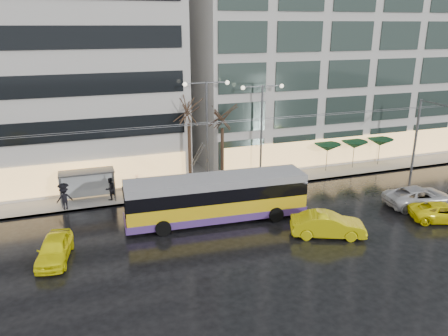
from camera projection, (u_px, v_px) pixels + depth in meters
name	position (u px, v px, depth m)	size (l,w,h in m)	color
ground	(227.00, 247.00, 27.98)	(140.00, 140.00, 0.00)	black
sidewalk	(198.00, 175.00, 41.14)	(80.00, 10.00, 0.15)	gray
kerb	(214.00, 193.00, 36.70)	(80.00, 0.10, 0.15)	slate
building_right	(335.00, 33.00, 46.97)	(32.00, 14.00, 25.00)	#B7B4AF
trolleybus	(216.00, 199.00, 31.27)	(13.12, 5.40, 6.03)	gold
catenary	(206.00, 150.00, 34.08)	(42.24, 5.12, 7.00)	#595B60
bus_shelter	(82.00, 179.00, 34.36)	(4.20, 1.60, 2.51)	#595B60
street_lamp_near	(207.00, 120.00, 36.42)	(3.96, 0.36, 9.03)	#595B60
street_lamp_far	(262.00, 119.00, 38.06)	(3.96, 0.36, 8.53)	#595B60
tree_a	(189.00, 107.00, 35.79)	(3.20, 3.20, 8.40)	black
tree_b	(222.00, 113.00, 37.12)	(3.20, 3.20, 7.70)	black
parasol_a	(327.00, 147.00, 41.43)	(2.50, 2.50, 2.65)	#595B60
parasol_b	(354.00, 145.00, 42.36)	(2.50, 2.50, 2.65)	#595B60
parasol_c	(380.00, 142.00, 43.29)	(2.50, 2.50, 2.65)	#595B60
taxi_a	(54.00, 249.00, 26.22)	(1.75, 4.34, 1.48)	#FFF70D
taxi_b	(328.00, 225.00, 29.18)	(1.72, 4.93, 1.62)	#D0C40A
taxi_c	(444.00, 212.00, 31.50)	(2.20, 4.78, 1.33)	#FFED0D
sedan_silver	(420.00, 197.00, 34.00)	(2.57, 5.57, 1.55)	#B4B3B8
pedestrian_a	(137.00, 183.00, 34.61)	(1.27, 1.28, 2.19)	black
pedestrian_b	(110.00, 189.00, 34.86)	(1.14, 1.10, 1.85)	black
pedestrian_c	(64.00, 195.00, 32.99)	(1.27, 0.96, 2.11)	black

